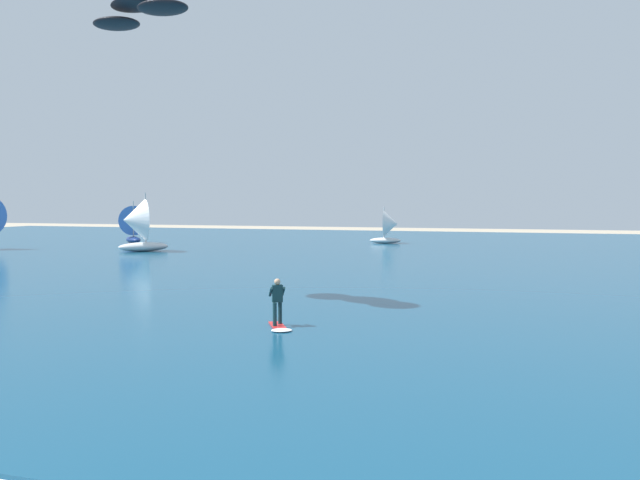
{
  "coord_description": "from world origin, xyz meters",
  "views": [
    {
      "loc": [
        7.39,
        -3.02,
        4.44
      ],
      "look_at": [
        -0.39,
        20.58,
        3.02
      ],
      "focal_mm": 37.81,
      "sensor_mm": 36.0,
      "label": 1
    }
  ],
  "objects_px": {
    "kitesurfer": "(278,310)",
    "sailboat_heeled_over": "(132,224)",
    "sailboat_mid_left": "(390,227)",
    "sailboat_center_horizon": "(136,225)",
    "kite": "(139,11)"
  },
  "relations": [
    {
      "from": "kitesurfer",
      "to": "kite",
      "type": "distance_m",
      "value": 14.88
    },
    {
      "from": "sailboat_mid_left",
      "to": "sailboat_heeled_over",
      "type": "xyz_separation_m",
      "value": [
        -26.13,
        -7.28,
        0.26
      ]
    },
    {
      "from": "kitesurfer",
      "to": "kite",
      "type": "bearing_deg",
      "value": 153.42
    },
    {
      "from": "kitesurfer",
      "to": "sailboat_mid_left",
      "type": "xyz_separation_m",
      "value": [
        -6.36,
        47.03,
        1.15
      ]
    },
    {
      "from": "sailboat_center_horizon",
      "to": "sailboat_heeled_over",
      "type": "height_order",
      "value": "sailboat_center_horizon"
    },
    {
      "from": "sailboat_center_horizon",
      "to": "sailboat_heeled_over",
      "type": "xyz_separation_m",
      "value": [
        -7.71,
        10.87,
        -0.33
      ]
    },
    {
      "from": "kitesurfer",
      "to": "sailboat_heeled_over",
      "type": "distance_m",
      "value": 51.36
    },
    {
      "from": "kite",
      "to": "sailboat_center_horizon",
      "type": "distance_m",
      "value": 31.69
    },
    {
      "from": "sailboat_heeled_over",
      "to": "sailboat_mid_left",
      "type": "bearing_deg",
      "value": 15.56
    },
    {
      "from": "sailboat_center_horizon",
      "to": "sailboat_mid_left",
      "type": "relative_size",
      "value": 1.33
    },
    {
      "from": "kite",
      "to": "sailboat_center_horizon",
      "type": "bearing_deg",
      "value": 124.01
    },
    {
      "from": "kitesurfer",
      "to": "sailboat_heeled_over",
      "type": "relative_size",
      "value": 0.45
    },
    {
      "from": "sailboat_center_horizon",
      "to": "sailboat_mid_left",
      "type": "xyz_separation_m",
      "value": [
        18.42,
        18.15,
        -0.59
      ]
    },
    {
      "from": "kite",
      "to": "sailboat_heeled_over",
      "type": "height_order",
      "value": "kite"
    },
    {
      "from": "kitesurfer",
      "to": "kite",
      "type": "relative_size",
      "value": 0.32
    }
  ]
}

